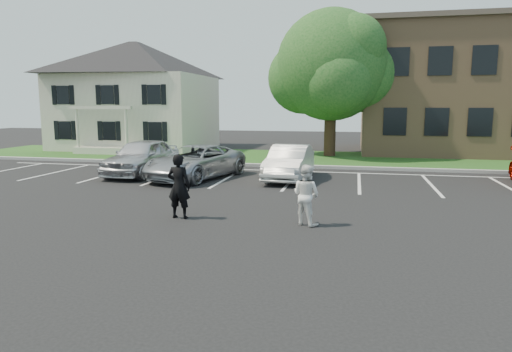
{
  "coord_description": "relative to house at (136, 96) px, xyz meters",
  "views": [
    {
      "loc": [
        2.59,
        -10.86,
        3.14
      ],
      "look_at": [
        0.0,
        1.0,
        1.25
      ],
      "focal_mm": 32.0,
      "sensor_mm": 36.0,
      "label": 1
    }
  ],
  "objects": [
    {
      "name": "house",
      "position": [
        0.0,
        0.0,
        0.0
      ],
      "size": [
        10.3,
        9.22,
        7.6
      ],
      "color": "#BCB49C",
      "rests_on": "ground"
    },
    {
      "name": "curb",
      "position": [
        13.0,
        -7.97,
        -3.75
      ],
      "size": [
        40.0,
        0.3,
        0.15
      ],
      "primitive_type": "cube",
      "color": "gray",
      "rests_on": "ground"
    },
    {
      "name": "grass_strip",
      "position": [
        13.0,
        -3.97,
        -3.79
      ],
      "size": [
        44.0,
        8.0,
        0.08
      ],
      "primitive_type": "cube",
      "color": "#1D4E18",
      "rests_on": "ground"
    },
    {
      "name": "car_silver_minivan",
      "position": [
        8.88,
        -12.33,
        -3.11
      ],
      "size": [
        3.71,
        5.63,
        1.44
      ],
      "primitive_type": "imported",
      "rotation": [
        0.0,
        0.0,
        -0.28
      ],
      "color": "#9EA0A6",
      "rests_on": "ground"
    },
    {
      "name": "stall_lines",
      "position": [
        14.4,
        -11.02,
        -3.82
      ],
      "size": [
        34.0,
        5.36,
        0.01
      ],
      "color": "silver",
      "rests_on": "ground"
    },
    {
      "name": "car_white_sedan",
      "position": [
        12.88,
        -11.73,
        -3.1
      ],
      "size": [
        1.72,
        4.48,
        1.46
      ],
      "primitive_type": "imported",
      "rotation": [
        0.0,
        0.0,
        -0.04
      ],
      "color": "silver",
      "rests_on": "ground"
    },
    {
      "name": "man_black_suit",
      "position": [
        10.83,
        -19.09,
        -2.92
      ],
      "size": [
        0.68,
        0.45,
        1.82
      ],
      "primitive_type": "imported",
      "rotation": [
        0.0,
        0.0,
        3.11
      ],
      "color": "black",
      "rests_on": "ground"
    },
    {
      "name": "ground_plane",
      "position": [
        13.0,
        -19.97,
        -3.83
      ],
      "size": [
        90.0,
        90.0,
        0.0
      ],
      "primitive_type": "plane",
      "color": "black",
      "rests_on": "ground"
    },
    {
      "name": "man_white_shirt",
      "position": [
        14.37,
        -19.04,
        -3.03
      ],
      "size": [
        0.98,
        0.92,
        1.61
      ],
      "primitive_type": "imported",
      "rotation": [
        0.0,
        0.0,
        2.61
      ],
      "color": "white",
      "rests_on": "ground"
    },
    {
      "name": "car_silver_west",
      "position": [
        6.12,
        -11.8,
        -3.01
      ],
      "size": [
        2.15,
        4.9,
        1.64
      ],
      "primitive_type": "imported",
      "rotation": [
        0.0,
        0.0,
        -0.04
      ],
      "color": "silver",
      "rests_on": "ground"
    },
    {
      "name": "tree",
      "position": [
        14.14,
        -2.51,
        1.52
      ],
      "size": [
        7.8,
        7.2,
        8.8
      ],
      "color": "black",
      "rests_on": "ground"
    }
  ]
}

